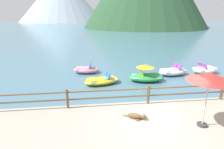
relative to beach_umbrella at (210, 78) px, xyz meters
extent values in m
plane|color=#477084|center=(-1.56, 40.67, -2.45)|extent=(200.00, 200.00, 0.00)
cylinder|color=brown|center=(-5.53, 2.22, -1.57)|extent=(0.12, 0.12, 0.95)
cylinder|color=brown|center=(-1.56, 2.22, -1.57)|extent=(0.12, 0.12, 0.95)
cylinder|color=brown|center=(2.40, 2.22, -1.57)|extent=(0.12, 0.12, 0.95)
cylinder|color=brown|center=(-1.56, 2.22, -1.24)|extent=(23.80, 0.07, 0.07)
cylinder|color=brown|center=(-1.56, 2.22, -1.62)|extent=(23.80, 0.07, 0.07)
cylinder|color=#B2B2B7|center=(0.00, 0.00, -1.05)|extent=(0.05, 0.05, 2.00)
cone|color=red|center=(0.00, 0.00, 0.03)|extent=(1.70, 1.70, 0.32)
cylinder|color=#333333|center=(0.00, 0.00, -2.01)|extent=(0.40, 0.40, 0.08)
ellipsoid|color=brown|center=(-2.57, 0.87, -1.93)|extent=(0.69, 0.52, 0.24)
sphere|color=brown|center=(-2.23, 0.71, -1.89)|extent=(0.20, 0.20, 0.20)
ellipsoid|color=brown|center=(-2.13, 0.66, -1.91)|extent=(0.14, 0.12, 0.08)
cylinder|color=brown|center=(-2.93, 1.10, -2.01)|extent=(0.22, 0.13, 0.04)
ellipsoid|color=brown|center=(-2.49, 0.66, -2.01)|extent=(0.21, 0.15, 0.07)
ellipsoid|color=brown|center=(-2.35, 0.95, -2.01)|extent=(0.21, 0.15, 0.07)
ellipsoid|color=pink|center=(-4.70, 9.18, -2.18)|extent=(2.23, 1.39, 0.54)
cube|color=silver|center=(-4.70, 9.18, -2.08)|extent=(1.74, 1.13, 0.06)
cube|color=blue|center=(-4.51, 9.40, -2.01)|extent=(0.44, 0.44, 0.08)
cube|color=blue|center=(-4.34, 9.38, -1.79)|extent=(0.25, 0.42, 0.43)
cube|color=blue|center=(-4.56, 8.93, -2.01)|extent=(0.44, 0.44, 0.08)
cube|color=blue|center=(-4.38, 8.92, -1.79)|extent=(0.25, 0.42, 0.43)
cube|color=pink|center=(-5.28, 9.24, -2.02)|extent=(0.55, 0.87, 0.12)
ellipsoid|color=white|center=(2.27, 7.78, -2.17)|extent=(2.65, 1.75, 0.56)
cube|color=silver|center=(2.27, 7.78, -2.07)|extent=(2.08, 1.41, 0.06)
cube|color=purple|center=(2.40, 8.07, -2.00)|extent=(0.47, 0.47, 0.08)
cube|color=purple|center=(2.57, 8.10, -1.78)|extent=(0.29, 0.43, 0.43)
cube|color=purple|center=(2.50, 7.57, -2.00)|extent=(0.47, 0.47, 0.08)
cube|color=purple|center=(2.68, 7.61, -1.78)|extent=(0.29, 0.43, 0.43)
cube|color=white|center=(1.62, 7.64, -2.01)|extent=(0.71, 0.98, 0.12)
ellipsoid|color=white|center=(5.13, 7.93, -2.17)|extent=(2.32, 1.72, 0.56)
cube|color=silver|center=(5.13, 7.93, -2.07)|extent=(1.82, 1.40, 0.06)
cube|color=purple|center=(5.02, 7.64, -2.00)|extent=(0.46, 0.46, 0.08)
cube|color=purple|center=(4.85, 7.60, -1.78)|extent=(0.27, 0.43, 0.43)
cube|color=purple|center=(4.93, 8.18, -2.00)|extent=(0.46, 0.46, 0.08)
cube|color=purple|center=(4.75, 8.15, -1.78)|extent=(0.27, 0.43, 0.43)
cube|color=white|center=(5.71, 8.03, -2.01)|extent=(0.62, 1.03, 0.12)
ellipsoid|color=green|center=(-0.30, 6.60, -2.17)|extent=(2.66, 1.59, 0.55)
cube|color=silver|center=(-0.30, 6.60, -2.08)|extent=(2.08, 1.30, 0.06)
cube|color=yellow|center=(-0.52, 6.34, -2.01)|extent=(0.43, 0.43, 0.08)
cube|color=yellow|center=(-0.70, 6.35, -1.79)|extent=(0.24, 0.42, 0.43)
cube|color=yellow|center=(-0.47, 6.89, -2.01)|extent=(0.43, 0.43, 0.08)
cube|color=yellow|center=(-0.65, 6.90, -1.79)|extent=(0.24, 0.42, 0.43)
cube|color=green|center=(0.40, 6.54, -2.02)|extent=(0.64, 1.01, 0.12)
cone|color=yellow|center=(-0.43, 6.61, -1.31)|extent=(1.42, 1.42, 0.22)
ellipsoid|color=yellow|center=(-3.58, 6.42, -2.21)|extent=(2.80, 1.91, 0.46)
cube|color=silver|center=(-3.58, 6.42, -2.13)|extent=(2.20, 1.54, 0.06)
cube|color=blue|center=(-3.47, 6.71, -2.06)|extent=(0.50, 0.50, 0.08)
cube|color=blue|center=(-3.30, 6.76, -1.84)|extent=(0.31, 0.44, 0.43)
cube|color=blue|center=(-3.33, 6.23, -2.06)|extent=(0.50, 0.50, 0.08)
cube|color=blue|center=(-3.16, 6.28, -1.84)|extent=(0.31, 0.44, 0.43)
cube|color=yellow|center=(-4.26, 6.22, -2.07)|extent=(0.78, 0.99, 0.12)
camera|label=1|loc=(-4.44, -6.18, 2.24)|focal=30.38mm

